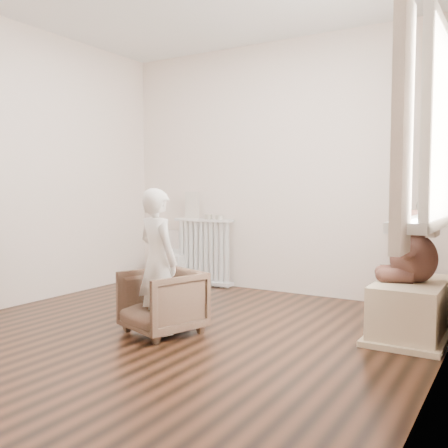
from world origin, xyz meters
The scene contains 18 objects.
floor centered at (0.00, 0.00, 0.00)m, with size 3.60×3.60×0.01m, color black.
back_wall centered at (0.00, 1.80, 1.30)m, with size 3.60×0.02×2.60m, color white.
left_wall centered at (-1.80, 0.00, 1.30)m, with size 0.02×3.60×2.60m, color white.
right_wall centered at (1.80, 0.00, 1.30)m, with size 0.02×3.60×2.60m, color white.
window centered at (1.76, 0.30, 1.45)m, with size 0.03×0.90×1.10m, color white.
window_sill centered at (1.67, 0.30, 0.87)m, with size 0.22×1.10×0.06m, color silver.
curtain_left centered at (1.65, -0.27, 1.39)m, with size 0.06×0.26×1.30m, color #C5B39D.
curtain_right centered at (1.65, 0.87, 1.39)m, with size 0.06×0.26×1.30m, color #C5B39D.
radiator centered at (-0.85, 1.68, 0.39)m, with size 0.71×0.13×0.75m, color silver.
paper_doll centered at (-1.01, 1.68, 0.90)m, with size 0.18×0.02×0.30m, color beige.
tin_a centered at (-0.79, 1.68, 0.77)m, with size 0.09×0.09×0.05m, color #A59E8C.
tin_b centered at (-0.65, 1.68, 0.77)m, with size 0.09×0.09×0.05m, color #A59E8C.
toy_vanity centered at (-1.28, 1.65, 0.28)m, with size 0.38×0.27×0.60m, color silver.
armchair centered at (-0.09, -0.05, 0.24)m, with size 0.51×0.52×0.48m, color brown.
child centered at (-0.09, -0.10, 0.55)m, with size 0.39×0.25×1.06m, color white.
toy_bench centered at (1.52, 0.84, 0.20)m, with size 0.46×0.86×0.41m, color beige.
teddy_bear centered at (1.53, 0.83, 0.67)m, with size 0.44×0.34×0.54m, color #3C211A, non-canonical shape.
plush_cat centered at (1.66, 0.53, 1.00)m, with size 0.14×0.22×0.19m, color gray, non-canonical shape.
Camera 1 is at (2.19, -2.96, 1.08)m, focal length 40.00 mm.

